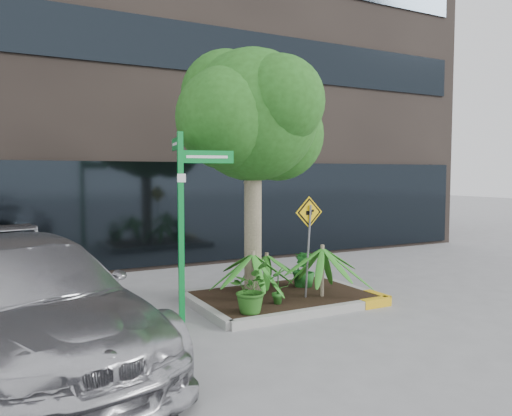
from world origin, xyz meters
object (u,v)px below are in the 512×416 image
tree (252,116)px  street_sign_post (184,207)px  parked_car (24,302)px  cattle_sign (309,230)px

tree → street_sign_post: tree is taller
tree → parked_car: (-4.06, -1.57, -2.70)m
parked_car → street_sign_post: size_ratio=1.79×
tree → parked_car: size_ratio=0.88×
tree → parked_car: bearing=-158.8°
parked_car → cattle_sign: size_ratio=2.95×
parked_car → cattle_sign: cattle_sign is taller
cattle_sign → street_sign_post: bearing=180.0°
street_sign_post → cattle_sign: bearing=12.5°
tree → street_sign_post: size_ratio=1.57×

